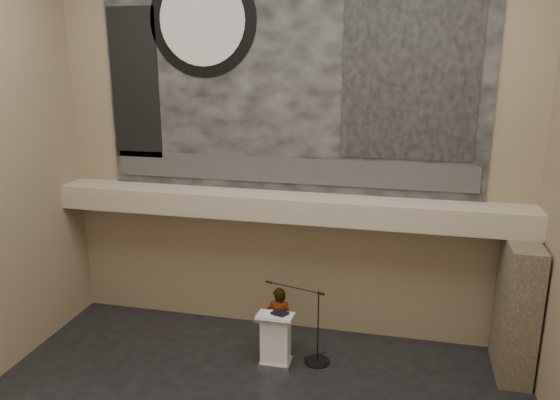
# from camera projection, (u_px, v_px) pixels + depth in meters

# --- Properties ---
(wall_back) EXTENTS (10.00, 0.02, 8.50)m
(wall_back) POSITION_uv_depth(u_px,v_px,m) (289.00, 142.00, 11.43)
(wall_back) COLOR #8B7558
(wall_back) RESTS_ON floor
(wall_front) EXTENTS (10.00, 0.02, 8.50)m
(wall_front) POSITION_uv_depth(u_px,v_px,m) (54.00, 319.00, 3.92)
(wall_front) COLOR #8B7558
(wall_front) RESTS_ON floor
(soffit) EXTENTS (10.00, 0.80, 0.50)m
(soffit) POSITION_uv_depth(u_px,v_px,m) (284.00, 207.00, 11.41)
(soffit) COLOR tan
(soffit) RESTS_ON wall_back
(sprinkler_left) EXTENTS (0.04, 0.04, 0.06)m
(sprinkler_left) POSITION_uv_depth(u_px,v_px,m) (212.00, 215.00, 11.78)
(sprinkler_left) COLOR #B2893D
(sprinkler_left) RESTS_ON soffit
(sprinkler_right) EXTENTS (0.04, 0.04, 0.06)m
(sprinkler_right) POSITION_uv_depth(u_px,v_px,m) (375.00, 226.00, 11.02)
(sprinkler_right) COLOR #B2893D
(sprinkler_right) RESTS_ON soffit
(banner) EXTENTS (8.00, 0.05, 5.00)m
(banner) POSITION_uv_depth(u_px,v_px,m) (289.00, 71.00, 11.02)
(banner) COLOR black
(banner) RESTS_ON wall_back
(banner_text_strip) EXTENTS (7.76, 0.02, 0.55)m
(banner_text_strip) POSITION_uv_depth(u_px,v_px,m) (288.00, 171.00, 11.53)
(banner_text_strip) COLOR #303030
(banner_text_strip) RESTS_ON banner
(banner_clock_rim) EXTENTS (2.30, 0.02, 2.30)m
(banner_clock_rim) POSITION_uv_depth(u_px,v_px,m) (202.00, 20.00, 11.11)
(banner_clock_rim) COLOR black
(banner_clock_rim) RESTS_ON banner
(banner_clock_face) EXTENTS (1.84, 0.02, 1.84)m
(banner_clock_face) POSITION_uv_depth(u_px,v_px,m) (202.00, 20.00, 11.09)
(banner_clock_face) COLOR silver
(banner_clock_face) RESTS_ON banner
(banner_building_print) EXTENTS (2.60, 0.02, 3.60)m
(banner_building_print) POSITION_uv_depth(u_px,v_px,m) (411.00, 67.00, 10.43)
(banner_building_print) COLOR black
(banner_building_print) RESTS_ON banner
(banner_brick_print) EXTENTS (1.10, 0.02, 3.20)m
(banner_brick_print) POSITION_uv_depth(u_px,v_px,m) (135.00, 84.00, 11.80)
(banner_brick_print) COLOR black
(banner_brick_print) RESTS_ON banner
(stone_pier) EXTENTS (0.60, 1.40, 2.70)m
(stone_pier) POSITION_uv_depth(u_px,v_px,m) (517.00, 309.00, 10.40)
(stone_pier) COLOR #473B2B
(stone_pier) RESTS_ON floor
(lectern) EXTENTS (0.72, 0.52, 1.13)m
(lectern) POSITION_uv_depth(u_px,v_px,m) (276.00, 339.00, 10.87)
(lectern) COLOR silver
(lectern) RESTS_ON floor
(binder) EXTENTS (0.37, 0.34, 0.04)m
(binder) POSITION_uv_depth(u_px,v_px,m) (280.00, 313.00, 10.72)
(binder) COLOR black
(binder) RESTS_ON lectern
(papers) EXTENTS (0.32, 0.37, 0.00)m
(papers) POSITION_uv_depth(u_px,v_px,m) (271.00, 314.00, 10.72)
(papers) COLOR white
(papers) RESTS_ON lectern
(speaker_person) EXTENTS (0.59, 0.43, 1.49)m
(speaker_person) POSITION_uv_depth(u_px,v_px,m) (279.00, 321.00, 11.18)
(speaker_person) COLOR silver
(speaker_person) RESTS_ON floor
(mic_stand) EXTENTS (1.40, 0.57, 1.56)m
(mic_stand) POSITION_uv_depth(u_px,v_px,m) (316.00, 351.00, 11.02)
(mic_stand) COLOR black
(mic_stand) RESTS_ON floor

